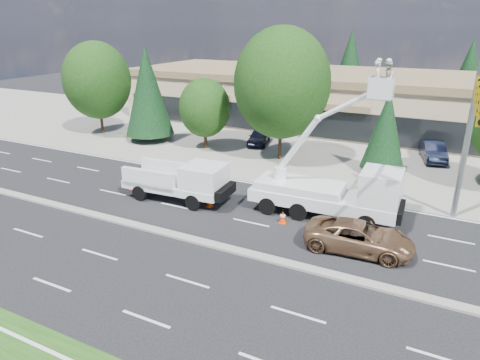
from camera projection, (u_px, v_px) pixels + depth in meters
The scene contains 22 objects.
ground at pixel (223, 248), 21.03m from camera, with size 140.00×140.00×0.00m, color black.
concrete_apron at pixel (332, 148), 37.79m from camera, with size 140.00×22.00×0.01m, color gray.
road_median at pixel (223, 247), 21.01m from camera, with size 120.00×0.55×0.12m, color gray.
strip_mall at pixel (359, 99), 45.18m from camera, with size 50.40×15.40×5.50m.
tree_front_a at pixel (97, 80), 41.07m from camera, with size 6.42×6.42×8.90m.
tree_front_b at pixel (148, 90), 38.73m from camera, with size 4.40×4.40×8.68m.
tree_front_c at pixel (205, 108), 36.58m from camera, with size 4.40×4.40×6.11m.
tree_front_d at pixel (282, 83), 32.77m from camera, with size 7.45×7.45×10.33m.
tree_front_e at pixel (386, 130), 30.36m from camera, with size 3.11×3.11×6.12m.
tree_back_a at pixel (253, 62), 62.07m from camera, with size 4.78×4.78×9.42m.
tree_back_b at pixel (350, 65), 56.12m from camera, with size 4.94×4.94×9.73m.
tree_back_c at pixel (468, 74), 50.40m from camera, with size 4.46×4.46×8.78m.
signal_mast at pixel (474, 119), 20.62m from camera, with size 2.76×10.16×9.00m.
utility_pickup at pixel (182, 185), 26.41m from camera, with size 6.58×2.86×2.47m.
bucket_truck at pixel (337, 187), 23.67m from camera, with size 8.29×2.89×8.83m.
traffic_cone_a at pixel (133, 185), 28.35m from camera, with size 0.40×0.40×0.70m.
traffic_cone_b at pixel (209, 201), 25.67m from camera, with size 0.40×0.40×0.70m.
traffic_cone_c at pixel (283, 217), 23.59m from camera, with size 0.40×0.40×0.70m.
traffic_cone_d at pixel (363, 237), 21.42m from camera, with size 0.40×0.40×0.70m.
minivan at pixel (359, 237), 20.62m from camera, with size 2.39×5.18×1.44m, color #896242.
parked_car_west at pixel (259, 137), 38.77m from camera, with size 1.66×4.12×1.40m, color black.
parked_car_east at pixel (433, 151), 34.32m from camera, with size 1.58×4.54×1.50m, color black.
Camera 1 is at (9.08, -16.22, 10.44)m, focal length 32.00 mm.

